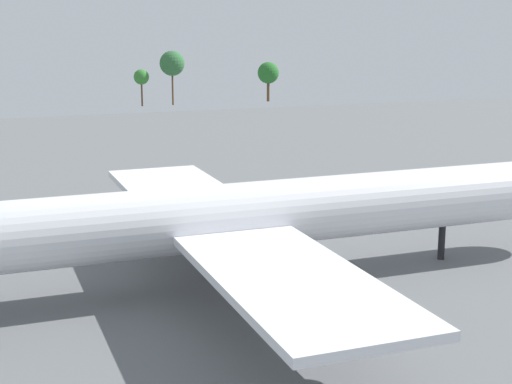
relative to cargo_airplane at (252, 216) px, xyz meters
The scene contains 3 objects.
ground_plane 6.49m from the cargo_airplane, ahead, with size 275.84×275.84×0.00m, color slate.
cargo_airplane is the anchor object (origin of this frame).
tree_line_backdrop 154.33m from the cargo_airplane, 94.47° to the left, with size 139.03×7.20×15.61m.
Camera 1 is at (-24.03, -63.84, 23.90)m, focal length 53.82 mm.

